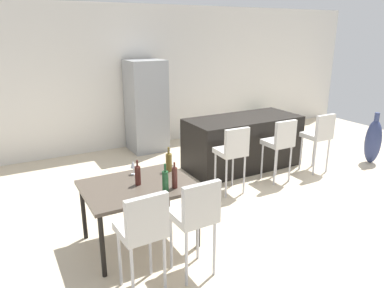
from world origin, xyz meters
The scene contains 17 objects.
ground_plane centered at (0.00, 0.00, 0.00)m, with size 10.00×10.00×0.00m, color beige.
back_wall centered at (0.00, 3.19, 1.45)m, with size 10.00×0.12×2.90m, color silver.
kitchen_island centered at (0.33, 0.98, 0.46)m, with size 2.05×0.92×0.92m, color black.
bar_chair_left centered at (-0.49, 0.14, 0.70)m, with size 0.42×0.42×1.05m.
bar_chair_middle centered at (0.44, 0.14, 0.70)m, with size 0.40×0.40×1.05m.
bar_chair_right centered at (1.32, 0.14, 0.70)m, with size 0.40×0.40×1.05m.
dining_table centered at (-2.20, -0.47, 0.67)m, with size 1.22×0.93×0.74m.
dining_chair_near centered at (-2.47, -1.29, 0.70)m, with size 0.42×0.42×1.05m.
dining_chair_far centered at (-1.92, -1.29, 0.70)m, with size 0.41×0.41×1.05m.
wine_bottle_corner centered at (-2.20, -0.47, 0.85)m, with size 0.07×0.07×0.29m.
wine_bottle_end centered at (-1.72, -0.26, 0.86)m, with size 0.07×0.07×0.31m.
wine_bottle_right centered at (-1.88, -0.74, 0.86)m, with size 0.06×0.06×0.30m.
wine_bottle_near centered at (-2.01, -0.78, 0.86)m, with size 0.07×0.07×0.32m.
wine_glass_left centered at (-2.14, -0.15, 0.86)m, with size 0.07×0.07×0.17m.
refrigerator centered at (-0.80, 2.75, 0.92)m, with size 0.72×0.68×1.84m, color #939699.
floor_vase centered at (2.58, -0.03, 0.42)m, with size 0.29×0.29×0.96m.
potted_plant centered at (2.31, 2.74, 0.30)m, with size 0.33×0.33×0.54m.
Camera 1 is at (-3.47, -4.01, 2.39)m, focal length 33.73 mm.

